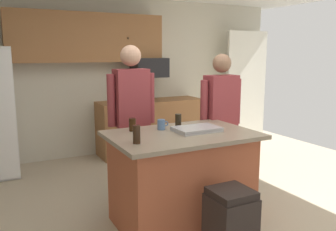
# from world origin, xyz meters

# --- Properties ---
(floor) EXTENTS (7.04, 7.04, 0.00)m
(floor) POSITION_xyz_m (0.00, 0.00, 0.00)
(floor) COLOR #B7A88E
(floor) RESTS_ON ground
(back_wall) EXTENTS (6.40, 0.10, 2.60)m
(back_wall) POSITION_xyz_m (0.00, 2.80, 1.30)
(back_wall) COLOR beige
(back_wall) RESTS_ON ground
(french_door_window_panel) EXTENTS (0.90, 0.06, 2.00)m
(french_door_window_panel) POSITION_xyz_m (2.60, 2.40, 1.10)
(french_door_window_panel) COLOR white
(french_door_window_panel) RESTS_ON ground
(cabinet_run_upper) EXTENTS (2.40, 0.38, 0.75)m
(cabinet_run_upper) POSITION_xyz_m (-0.40, 2.60, 1.93)
(cabinet_run_upper) COLOR #936038
(cabinet_run_lower) EXTENTS (1.80, 0.63, 0.90)m
(cabinet_run_lower) POSITION_xyz_m (0.60, 2.48, 0.45)
(cabinet_run_lower) COLOR #936038
(cabinet_run_lower) RESTS_ON ground
(microwave_over_range) EXTENTS (0.56, 0.40, 0.32)m
(microwave_over_range) POSITION_xyz_m (0.60, 2.50, 1.45)
(microwave_over_range) COLOR black
(kitchen_island) EXTENTS (1.42, 0.95, 0.92)m
(kitchen_island) POSITION_xyz_m (-0.18, -0.01, 0.47)
(kitchen_island) COLOR #AD5638
(kitchen_island) RESTS_ON ground
(person_guest_by_door) EXTENTS (0.57, 0.23, 1.78)m
(person_guest_by_door) POSITION_xyz_m (-0.39, 0.80, 1.04)
(person_guest_by_door) COLOR #232D4C
(person_guest_by_door) RESTS_ON ground
(person_guest_left) EXTENTS (0.57, 0.22, 1.69)m
(person_guest_left) POSITION_xyz_m (0.64, 0.51, 0.97)
(person_guest_left) COLOR #4C5166
(person_guest_left) RESTS_ON ground
(glass_dark_ale) EXTENTS (0.06, 0.06, 0.16)m
(glass_dark_ale) POSITION_xyz_m (-0.73, -0.18, 1.01)
(glass_dark_ale) COLOR black
(glass_dark_ale) RESTS_ON kitchen_island
(mug_ceramic_white) EXTENTS (0.12, 0.08, 0.10)m
(mug_ceramic_white) POSITION_xyz_m (-0.29, 0.22, 0.98)
(mug_ceramic_white) COLOR #4C6B99
(mug_ceramic_white) RESTS_ON kitchen_island
(glass_pilsner) EXTENTS (0.07, 0.07, 0.14)m
(glass_pilsner) POSITION_xyz_m (-0.09, 0.25, 0.99)
(glass_pilsner) COLOR black
(glass_pilsner) RESTS_ON kitchen_island
(glass_stout_tall) EXTENTS (0.07, 0.07, 0.13)m
(glass_stout_tall) POSITION_xyz_m (-0.58, 0.29, 0.99)
(glass_stout_tall) COLOR black
(glass_stout_tall) RESTS_ON kitchen_island
(serving_tray) EXTENTS (0.44, 0.30, 0.04)m
(serving_tray) POSITION_xyz_m (-0.01, -0.01, 0.95)
(serving_tray) COLOR #B7B7BC
(serving_tray) RESTS_ON kitchen_island
(trash_bin) EXTENTS (0.34, 0.34, 0.61)m
(trash_bin) POSITION_xyz_m (-0.15, -0.77, 0.30)
(trash_bin) COLOR black
(trash_bin) RESTS_ON ground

